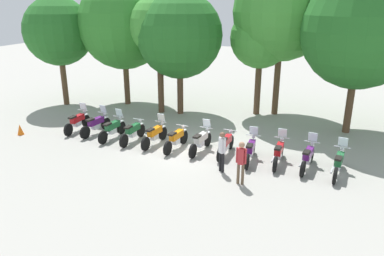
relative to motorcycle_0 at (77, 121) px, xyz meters
The scene contains 23 objects.
ground_plane 6.38m from the motorcycle_0, ahead, with size 80.00×80.00×0.00m, color #9E9B93.
motorcycle_0 is the anchor object (origin of this frame).
motorcycle_1 1.16m from the motorcycle_0, ahead, with size 0.70×2.18×1.37m.
motorcycle_2 2.34m from the motorcycle_0, ahead, with size 0.62×2.19×1.37m.
motorcycle_3 3.48m from the motorcycle_0, ahead, with size 0.62×2.19×0.99m.
motorcycle_4 4.63m from the motorcycle_0, ahead, with size 0.67×2.18×1.37m.
motorcycle_5 5.79m from the motorcycle_0, ahead, with size 0.67×2.18×0.99m.
motorcycle_6 6.93m from the motorcycle_0, ahead, with size 0.67×2.18×1.37m.
motorcycle_7 8.07m from the motorcycle_0, ahead, with size 0.62×2.19×0.99m.
motorcycle_8 9.24m from the motorcycle_0, ahead, with size 0.62×2.19×1.37m.
motorcycle_9 10.38m from the motorcycle_0, ahead, with size 0.62×2.19×1.37m.
motorcycle_10 11.54m from the motorcycle_0, ahead, with size 0.72×2.17×1.37m.
motorcycle_11 12.70m from the motorcycle_0, ahead, with size 0.71×2.18×1.37m.
person_0 9.73m from the motorcycle_0, 18.69° to the right, with size 0.41×0.24×1.67m.
person_1 8.62m from the motorcycle_0, 15.57° to the right, with size 0.36×0.32×1.66m.
tree_0 7.09m from the motorcycle_0, 132.29° to the left, with size 4.22×4.22×6.76m.
tree_1 7.23m from the motorcycle_0, 90.93° to the left, with size 5.51×5.51×7.83m.
tree_2 7.01m from the motorcycle_0, 58.70° to the left, with size 3.42×3.42×6.81m.
tree_3 7.36m from the motorcycle_0, 49.86° to the left, with size 4.86×4.86×7.02m.
tree_4 11.01m from the motorcycle_0, 36.06° to the left, with size 3.44×3.44×6.18m.
tree_5 12.53m from the motorcycle_0, 34.35° to the left, with size 5.43×5.43×8.58m.
tree_6 14.64m from the motorcycle_0, 17.82° to the left, with size 5.55×5.55×7.86m.
traffic_cone 2.83m from the motorcycle_0, 149.39° to the right, with size 0.32×0.32×0.55m, color orange.
Camera 1 is at (5.08, -14.58, 6.42)m, focal length 34.32 mm.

